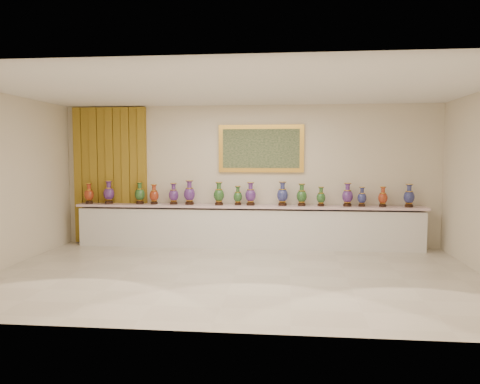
{
  "coord_description": "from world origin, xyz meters",
  "views": [
    {
      "loc": [
        0.85,
        -7.44,
        1.94
      ],
      "look_at": [
        -0.1,
        1.7,
        1.22
      ],
      "focal_mm": 35.0,
      "sensor_mm": 36.0,
      "label": 1
    }
  ],
  "objects_px": {
    "vase_0": "(89,194)",
    "vase_2": "(140,194)",
    "vase_1": "(109,193)",
    "counter": "(247,227)"
  },
  "relations": [
    {
      "from": "vase_2",
      "to": "counter",
      "type": "bearing_deg",
      "value": -0.36
    },
    {
      "from": "vase_0",
      "to": "vase_2",
      "type": "relative_size",
      "value": 0.93
    },
    {
      "from": "vase_1",
      "to": "vase_0",
      "type": "bearing_deg",
      "value": -176.56
    },
    {
      "from": "counter",
      "to": "vase_1",
      "type": "bearing_deg",
      "value": -179.52
    },
    {
      "from": "vase_2",
      "to": "vase_0",
      "type": "bearing_deg",
      "value": -176.61
    },
    {
      "from": "vase_0",
      "to": "vase_2",
      "type": "bearing_deg",
      "value": 3.39
    },
    {
      "from": "counter",
      "to": "vase_0",
      "type": "distance_m",
      "value": 3.5
    },
    {
      "from": "vase_2",
      "to": "vase_1",
      "type": "bearing_deg",
      "value": -176.64
    },
    {
      "from": "counter",
      "to": "vase_1",
      "type": "xyz_separation_m",
      "value": [
        -3.0,
        -0.02,
        0.69
      ]
    },
    {
      "from": "vase_0",
      "to": "vase_1",
      "type": "bearing_deg",
      "value": 3.44
    }
  ]
}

